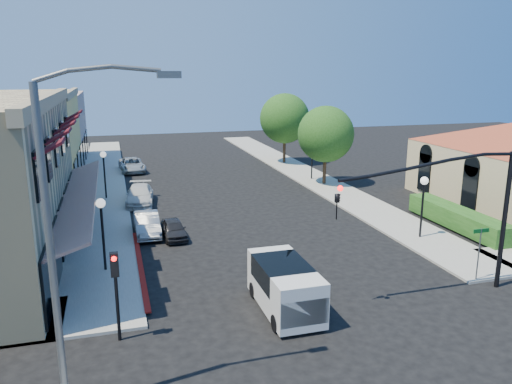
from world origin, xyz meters
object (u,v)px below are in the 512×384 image
object	(u,v)px
street_name_sign	(480,246)
parked_car_c	(140,195)
parked_car_d	(132,165)
parked_car_a	(174,229)
signal_mast_arm	(464,200)
cobra_streetlight	(63,231)
street_tree_b	(285,118)
lamppost_right_far	(312,149)
secondary_signal	(116,280)
lamppost_left_near	(102,216)
street_tree_a	(326,134)
lamppost_right_near	(423,192)
lamppost_left_far	(104,163)
parked_car_b	(147,224)
white_van	(285,285)

from	to	relation	value
street_name_sign	parked_car_c	world-z (taller)	street_name_sign
street_name_sign	parked_car_d	distance (m)	32.82
parked_car_a	parked_car_c	xyz separation A→B (m)	(-1.40, 8.00, 0.13)
signal_mast_arm	cobra_streetlight	bearing A→B (deg)	-166.89
street_tree_b	lamppost_right_far	bearing A→B (deg)	-92.15
secondary_signal	parked_car_a	bearing A→B (deg)	73.19
lamppost_left_near	parked_car_c	world-z (taller)	lamppost_left_near
street_tree_a	cobra_streetlight	bearing A→B (deg)	-126.79
lamppost_right_far	lamppost_right_near	bearing A→B (deg)	-90.00
street_tree_a	parked_car_d	size ratio (longest dim) A/B	1.41
signal_mast_arm	lamppost_left_near	bearing A→B (deg)	155.63
parked_car_a	parked_car_c	distance (m)	8.12
lamppost_left_far	lamppost_right_near	size ratio (longest dim) A/B	1.00
parked_car_b	street_name_sign	bearing A→B (deg)	-38.47
signal_mast_arm	parked_car_c	distance (m)	22.35
street_tree_b	street_name_sign	world-z (taller)	street_tree_b
parked_car_b	parked_car_c	distance (m)	7.00
secondary_signal	cobra_streetlight	size ratio (longest dim) A/B	0.36
street_name_sign	parked_car_b	bearing A→B (deg)	141.75
lamppost_right_far	parked_car_b	distance (m)	18.48
signal_mast_arm	lamppost_left_near	world-z (taller)	signal_mast_arm
lamppost_right_far	cobra_streetlight	bearing A→B (deg)	-124.17
street_tree_a	parked_car_b	distance (m)	17.85
signal_mast_arm	parked_car_d	size ratio (longest dim) A/B	1.74
street_tree_b	parked_car_a	size ratio (longest dim) A/B	2.27
signal_mast_arm	parked_car_b	bearing A→B (deg)	136.34
cobra_streetlight	street_name_sign	xyz separation A→B (m)	(16.65, 4.20, -3.57)
parked_car_a	secondary_signal	bearing A→B (deg)	-109.05
white_van	parked_car_c	bearing A→B (deg)	104.08
lamppost_left_far	lamppost_right_far	xyz separation A→B (m)	(17.00, 2.00, 0.00)
secondary_signal	lamppost_left_far	distance (m)	20.60
cobra_streetlight	lamppost_left_far	world-z (taller)	cobra_streetlight
cobra_streetlight	lamppost_right_far	size ratio (longest dim) A/B	2.61
street_tree_a	secondary_signal	size ratio (longest dim) A/B	1.95
parked_car_a	parked_car_d	world-z (taller)	parked_car_d
street_tree_a	secondary_signal	xyz separation A→B (m)	(-16.80, -20.59, -1.88)
street_name_sign	parked_car_b	xyz separation A→B (m)	(-13.70, 10.80, -1.06)
street_tree_a	lamppost_right_near	size ratio (longest dim) A/B	1.82
lamppost_left_far	parked_car_d	world-z (taller)	lamppost_left_far
street_tree_a	signal_mast_arm	xyz separation A→B (m)	(-2.94, -20.50, -0.11)
parked_car_a	lamppost_right_near	bearing A→B (deg)	-18.98
lamppost_right_far	white_van	size ratio (longest dim) A/B	0.83
lamppost_right_near	white_van	size ratio (longest dim) A/B	0.83
lamppost_left_near	parked_car_a	xyz separation A→B (m)	(3.70, 4.00, -2.21)
street_tree_a	parked_car_c	distance (m)	15.54
lamppost_right_near	lamppost_right_far	xyz separation A→B (m)	(0.00, 16.00, 0.00)
parked_car_b	parked_car_d	world-z (taller)	parked_car_d
lamppost_left_far	parked_car_b	bearing A→B (deg)	-75.66
street_tree_a	secondary_signal	distance (m)	26.64
street_tree_a	signal_mast_arm	size ratio (longest dim) A/B	0.81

